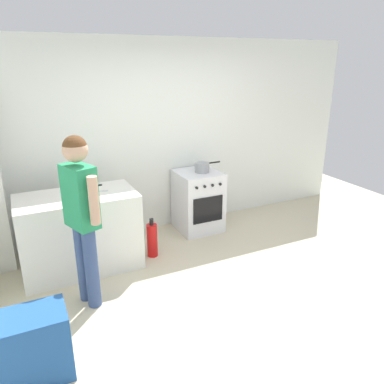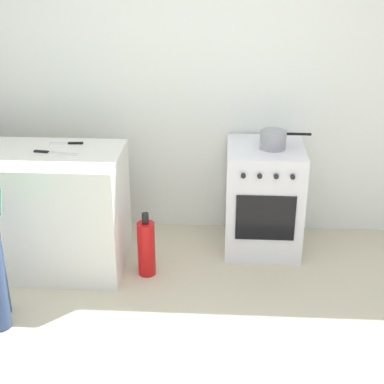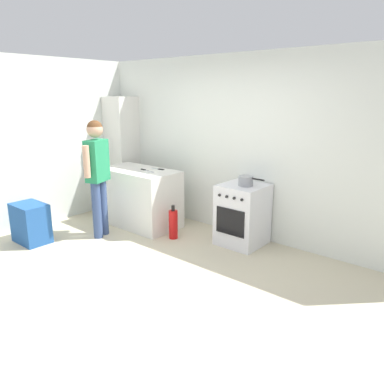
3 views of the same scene
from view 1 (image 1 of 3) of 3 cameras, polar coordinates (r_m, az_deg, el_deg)
name	(u,v)px [view 1 (image 1 of 3)]	position (r m, az deg, el deg)	size (l,w,h in m)	color
ground_plane	(235,291)	(4.12, 6.55, -14.76)	(8.00, 8.00, 0.00)	beige
back_wall	(164,137)	(5.25, -4.33, 8.35)	(6.00, 0.10, 2.60)	silver
counter_unit	(80,232)	(4.48, -16.71, -5.89)	(1.30, 0.70, 0.90)	silver
oven_left	(198,201)	(5.30, 0.92, -1.33)	(0.59, 0.62, 0.85)	silver
pot	(202,167)	(5.14, 1.55, 3.79)	(0.38, 0.20, 0.13)	gray
knife_carving	(92,192)	(4.36, -15.04, -0.01)	(0.33, 0.08, 0.01)	silver
knife_utility	(92,186)	(4.55, -14.96, 0.84)	(0.25, 0.05, 0.01)	silver
person	(81,207)	(3.60, -16.54, -2.27)	(0.30, 0.54, 1.70)	#384C7A
fire_extinguisher	(152,240)	(4.67, -6.09, -7.26)	(0.13, 0.13, 0.50)	red
recycling_crate_lower	(36,361)	(3.35, -22.64, -22.69)	(0.52, 0.36, 0.28)	#235193
recycling_crate_upper	(31,331)	(3.17, -23.33, -18.89)	(0.52, 0.36, 0.28)	#235193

